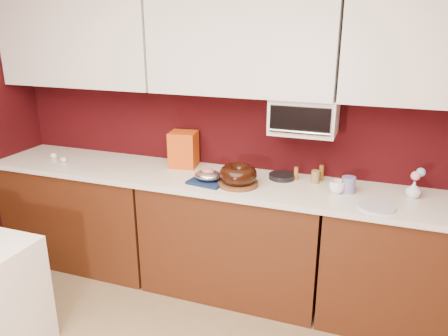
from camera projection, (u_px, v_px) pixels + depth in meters
wall_back at (248, 124)px, 3.32m from camera, size 4.00×0.02×2.50m
base_cabinet_left at (87, 213)px, 3.74m from camera, size 1.31×0.58×0.86m
base_cabinet_center at (234, 238)px, 3.31m from camera, size 1.31×0.58×0.86m
base_cabinet_right at (425, 271)px, 2.88m from camera, size 1.31×0.58×0.86m
countertop at (234, 183)px, 3.17m from camera, size 4.00×0.62×0.04m
upper_cabinet_left at (80, 40)px, 3.42m from camera, size 1.31×0.33×0.70m
upper_cabinet_center at (242, 43)px, 2.99m from camera, size 1.31×0.33×0.70m
toaster_oven at (304, 116)px, 3.01m from camera, size 0.45×0.30×0.25m
toaster_oven_door at (300, 120)px, 2.87m from camera, size 0.40×0.02×0.18m
toaster_oven_handle at (299, 132)px, 2.88m from camera, size 0.42×0.02×0.02m
cake_base at (238, 183)px, 3.06m from camera, size 0.37×0.37×0.03m
bundt_cake at (238, 175)px, 3.04m from camera, size 0.33×0.33×0.11m
navy_towel at (208, 181)px, 3.11m from camera, size 0.28×0.25×0.02m
foil_ham_nest at (208, 175)px, 3.10m from camera, size 0.20×0.17×0.07m
roasted_ham at (208, 172)px, 3.09m from camera, size 0.12×0.11×0.06m
pandoro_box at (184, 149)px, 3.42m from camera, size 0.23×0.21×0.28m
dark_pan at (282, 176)px, 3.19m from camera, size 0.24×0.24×0.03m
coffee_mug at (337, 186)px, 2.91m from camera, size 0.13×0.13×0.10m
blue_jar at (348, 185)px, 2.92m from camera, size 0.11×0.11×0.11m
flower_vase at (414, 188)px, 2.84m from camera, size 0.09×0.09×0.12m
flower_pink at (416, 176)px, 2.81m from camera, size 0.06×0.06×0.06m
flower_blue at (421, 172)px, 2.81m from camera, size 0.06×0.06×0.06m
china_plate at (376, 207)px, 2.69m from camera, size 0.25×0.25×0.01m
amber_bottle at (296, 173)px, 3.16m from camera, size 0.03×0.03×0.09m
paper_cup at (315, 177)px, 3.10m from camera, size 0.07×0.07×0.09m
egg_left at (54, 156)px, 3.66m from camera, size 0.07×0.06×0.05m
egg_right at (63, 160)px, 3.55m from camera, size 0.06×0.05×0.04m
amber_bottle_tall at (321, 173)px, 3.14m from camera, size 0.03×0.03×0.11m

